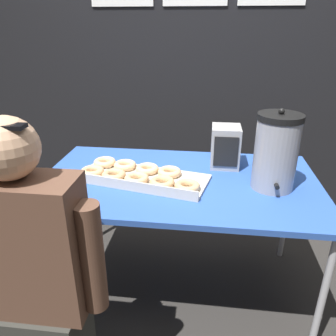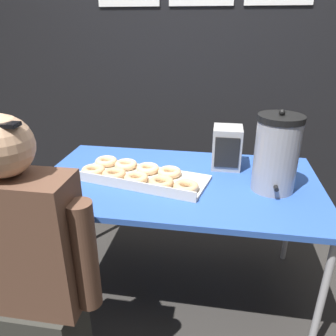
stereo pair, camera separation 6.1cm
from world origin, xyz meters
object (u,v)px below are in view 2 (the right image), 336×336
Objects in this scene: cell_phone at (47,196)px; person_seated at (31,281)px; space_heater at (227,147)px; donut_box at (139,175)px; coffee_urn at (276,154)px.

person_seated is at bearing -49.85° from cell_phone.
person_seated reaches higher than space_heater.
person_seated is at bearing -128.42° from space_heater.
space_heater is at bearing 40.50° from donut_box.
cell_phone is 0.43m from person_seated.
space_heater is at bearing 53.82° from cell_phone.
coffee_urn is 1.16m from person_seated.
donut_box reaches higher than cell_phone.
donut_box is at bearing 179.78° from coffee_urn.
coffee_urn is 1.08m from cell_phone.
donut_box is 0.59× the size of person_seated.
space_heater reaches higher than cell_phone.
cell_phone is (-1.04, -0.25, -0.18)m from coffee_urn.
space_heater is 1.14m from person_seated.
cell_phone is at bearing -166.30° from coffee_urn.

